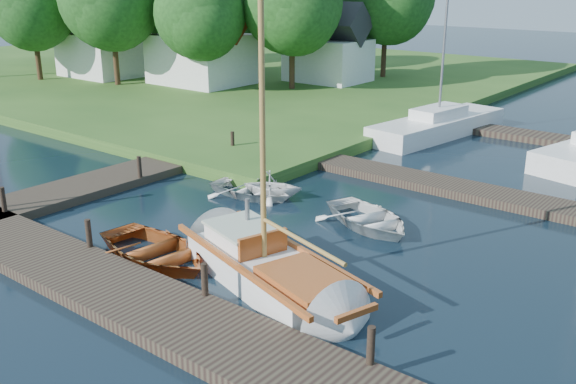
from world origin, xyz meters
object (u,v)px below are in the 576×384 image
Objects in this scene: house_b at (103,43)px; tree_3 at (293,2)px; dinghy at (155,246)px; tender_c at (369,215)px; tree_2 at (200,12)px; tree_5 at (149,1)px; sailboat at (272,274)px; house_c at (328,50)px; tender_b at (272,183)px; house_a at (202,46)px; mooring_post_2 at (205,279)px; tender_a at (251,187)px; tree_0 at (32,4)px; marina_boat_0 at (438,124)px; mooring_post_3 at (371,345)px; mooring_post_1 at (89,233)px; mooring_post_5 at (233,141)px; mooring_post_0 at (3,199)px; mooring_post_4 at (139,167)px.

tree_3 is at bearing 16.13° from house_b.
dinghy is 1.14× the size of tender_c.
tree_2 is 13.42m from tree_5.
tree_5 reaches higher than tender_c.
sailboat reaches higher than house_c.
tender_b is (-0.80, 5.95, 0.13)m from dinghy.
tree_5 reaches higher than house_a.
tender_b is (-3.71, 6.91, -0.15)m from mooring_post_2.
tree_2 is (-19.81, 12.32, 4.89)m from tender_c.
tree_5 is (-16.00, -1.95, 2.84)m from house_c.
tender_a is 4.76m from tender_c.
house_a is at bearing 30.76° from tree_0.
sailboat is 1.86× the size of house_c.
marina_boat_0 reaches higher than tree_3.
tree_5 is (-36.00, 25.05, 4.72)m from mooring_post_3.
marina_boat_0 reaches higher than tender_a.
tree_5 reaches higher than house_c.
tender_a is 23.29m from house_c.
mooring_post_3 is 0.10× the size of tree_5.
mooring_post_1 is 0.15× the size of house_c.
mooring_post_2 is 31.19m from house_c.
marina_boat_0 is 18.41m from house_a.
mooring_post_5 is 0.08× the size of sailboat.
tree_2 reaches higher than dinghy.
mooring_post_2 is 0.10× the size of tree_2.
marina_boat_0 is 28.85m from tree_0.
tender_c is 26.19m from house_a.
house_c is at bearing 45.00° from house_a.
mooring_post_1 is (4.50, 0.00, 0.00)m from mooring_post_0.
mooring_post_5 is 0.14× the size of house_b.
mooring_post_1 is at bearing -51.34° from mooring_post_4.
mooring_post_0 is 27.84m from house_c.
tree_2 reaches higher than house_a.
tender_a is at bearing 114.76° from tender_c.
tender_a is (4.05, 1.63, -0.37)m from mooring_post_4.
tree_3 reaches higher than tree_5.
mooring_post_5 reaches higher than tender_b.
mooring_post_0 is at bearing 180.00° from mooring_post_2.
dinghy is 32.22m from house_b.
house_a is at bearing 141.07° from mooring_post_3.
sailboat is 6.98m from tender_a.
mooring_post_1 and mooring_post_5 have the same top height.
tender_b is 0.26× the size of tree_5.
house_a is at bearing 91.90° from marina_boat_0.
dinghy is at bearing 163.84° from tender_b.
sailboat is (9.57, 1.77, -0.36)m from mooring_post_0.
tender_b is 0.25× the size of tree_0.
mooring_post_0 reaches higher than tender_a.
mooring_post_5 is at bearing -33.20° from tree_5.
mooring_post_2 is 0.25× the size of tender_a.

